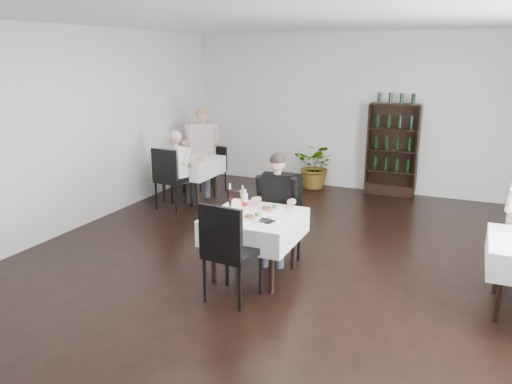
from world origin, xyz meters
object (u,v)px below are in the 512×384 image
(main_table, at_px, (255,226))
(potted_tree, at_px, (316,166))
(wine_shelf, at_px, (392,151))
(diner_main, at_px, (276,199))

(main_table, height_order, potted_tree, potted_tree)
(main_table, bearing_deg, potted_tree, 97.19)
(wine_shelf, bearing_deg, diner_main, -102.77)
(potted_tree, distance_m, diner_main, 3.70)
(wine_shelf, bearing_deg, main_table, -101.78)
(wine_shelf, bearing_deg, potted_tree, -175.43)
(main_table, height_order, diner_main, diner_main)
(potted_tree, height_order, diner_main, diner_main)
(main_table, bearing_deg, wine_shelf, 78.22)
(main_table, xyz_separation_m, potted_tree, (-0.53, 4.20, -0.17))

